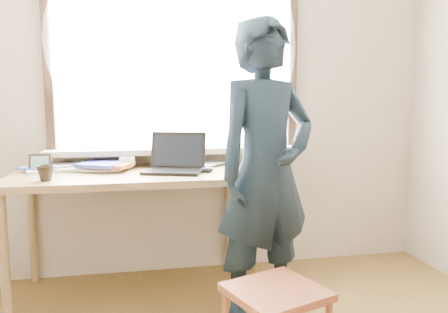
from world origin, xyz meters
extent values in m
cube|color=#B6A692|center=(0.00, 2.00, 1.30)|extent=(3.50, 0.02, 2.60)
cube|color=white|center=(-0.20, 1.99, 1.60)|extent=(1.70, 0.01, 1.30)
cube|color=black|center=(-0.20, 1.97, 0.92)|extent=(1.82, 0.06, 0.06)
cube|color=black|center=(-1.08, 1.97, 1.60)|extent=(0.06, 0.06, 1.30)
cube|color=black|center=(0.68, 1.97, 1.60)|extent=(0.06, 0.06, 1.30)
cube|color=#B6A692|center=(-0.20, 1.90, 0.93)|extent=(1.85, 0.20, 0.04)
cube|color=white|center=(-0.20, 1.91, 1.70)|extent=(1.95, 0.02, 1.65)
cube|color=olive|center=(-0.52, 1.63, 0.80)|extent=(1.54, 0.77, 0.04)
cylinder|color=olive|center=(-1.24, 1.30, 0.39)|extent=(0.06, 0.06, 0.78)
cylinder|color=olive|center=(-1.24, 1.96, 0.39)|extent=(0.06, 0.06, 0.78)
cylinder|color=olive|center=(0.19, 1.30, 0.39)|extent=(0.06, 0.06, 0.78)
cylinder|color=olive|center=(0.19, 1.96, 0.39)|extent=(0.06, 0.06, 0.78)
cube|color=black|center=(-0.26, 1.55, 0.84)|extent=(0.44, 0.37, 0.02)
cube|color=black|center=(-0.22, 1.67, 0.96)|extent=(0.38, 0.19, 0.25)
cube|color=black|center=(-0.22, 1.67, 0.96)|extent=(0.33, 0.16, 0.20)
cube|color=black|center=(-0.26, 1.54, 0.84)|extent=(0.36, 0.25, 0.00)
imported|color=white|center=(-0.56, 1.80, 0.87)|extent=(0.13, 0.13, 0.09)
imported|color=black|center=(-1.02, 1.40, 0.87)|extent=(0.11, 0.11, 0.09)
ellipsoid|color=black|center=(-0.05, 1.53, 0.84)|extent=(0.09, 0.06, 0.04)
cube|color=white|center=(-1.11, 1.80, 0.84)|extent=(0.31, 0.32, 0.02)
cube|color=#AD511F|center=(-1.15, 1.93, 0.84)|extent=(0.32, 0.31, 0.02)
cube|color=white|center=(-0.93, 1.76, 0.84)|extent=(0.34, 0.37, 0.02)
cube|color=white|center=(-1.03, 1.81, 0.84)|extent=(0.32, 0.29, 0.01)
cube|color=white|center=(-1.17, 1.85, 0.85)|extent=(0.30, 0.26, 0.02)
cube|color=white|center=(-1.11, 1.88, 0.85)|extent=(0.36, 0.37, 0.01)
cube|color=white|center=(-0.71, 1.93, 0.86)|extent=(0.31, 0.30, 0.01)
cube|color=white|center=(-0.54, 1.83, 0.86)|extent=(0.36, 0.35, 0.00)
cube|color=white|center=(-1.15, 1.91, 0.86)|extent=(0.26, 0.28, 0.01)
imported|color=white|center=(-0.95, 1.81, 0.84)|extent=(0.22, 0.27, 0.02)
imported|color=white|center=(-0.08, 1.88, 0.84)|extent=(0.31, 0.32, 0.02)
cube|color=black|center=(-1.11, 1.73, 0.88)|extent=(0.14, 0.02, 0.11)
cube|color=#3C7735|center=(-1.11, 1.73, 0.88)|extent=(0.11, 0.01, 0.08)
cube|color=#984F31|center=(0.14, 0.61, 0.40)|extent=(0.52, 0.51, 0.04)
cylinder|color=#984F31|center=(0.25, 0.83, 0.19)|extent=(0.03, 0.03, 0.38)
imported|color=black|center=(0.24, 1.14, 0.88)|extent=(0.75, 0.61, 1.76)
camera|label=1|loc=(-0.47, -1.26, 1.29)|focal=35.00mm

